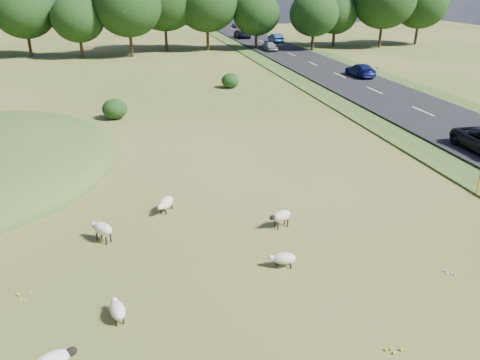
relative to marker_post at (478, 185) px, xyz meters
name	(u,v)px	position (x,y,z in m)	size (l,w,h in m)	color
ground	(169,117)	(-13.57, 18.44, -0.60)	(160.00, 160.00, 0.00)	#47581B
road	(347,80)	(6.43, 28.44, -0.47)	(8.00, 150.00, 0.25)	black
treeline	(135,6)	(-14.63, 53.88, 5.97)	(96.28, 14.66, 11.70)	black
shrubs	(101,92)	(-18.92, 25.14, 0.16)	(25.41, 12.41, 1.55)	black
marker_post	(478,185)	(0.00, 0.00, 0.00)	(0.06, 0.06, 1.20)	#D8590C
sheep_1	(281,216)	(-10.51, -0.80, -0.05)	(1.13, 0.72, 0.78)	beige
sheep_2	(117,310)	(-17.41, -5.39, -0.21)	(0.63, 1.10, 0.61)	beige
sheep_3	(102,229)	(-18.02, -0.24, -0.01)	(1.06, 1.09, 0.84)	beige
sheep_4	(166,203)	(-15.26, 1.85, -0.15)	(1.01, 1.24, 0.71)	beige
sheep_5	(283,258)	(-11.38, -3.78, -0.22)	(1.08, 0.62, 0.60)	beige
car_2	(276,38)	(8.33, 60.30, 0.37)	(1.53, 4.38, 1.44)	navy
car_3	(360,70)	(8.33, 29.30, 0.32)	(1.88, 4.63, 1.34)	navy
car_4	(243,34)	(4.53, 68.24, 0.36)	(2.36, 5.12, 1.42)	black
car_6	(238,24)	(8.33, 88.79, 0.30)	(1.81, 4.45, 1.29)	silver
car_7	(270,46)	(4.53, 50.93, 0.30)	(1.53, 3.80, 1.30)	#9FA1A6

